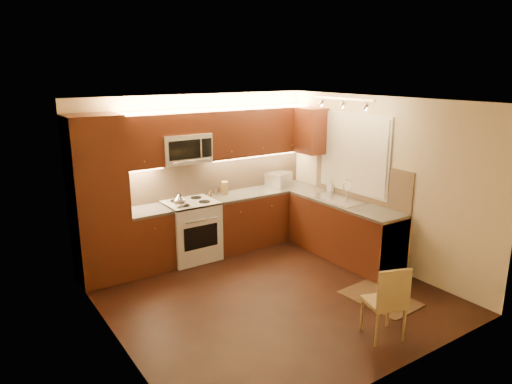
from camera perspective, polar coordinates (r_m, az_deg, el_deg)
floor at (r=6.29m, az=1.70°, el=-12.35°), size 4.00×4.00×0.01m
ceiling at (r=5.62m, az=1.90°, el=11.00°), size 4.00×4.00×0.01m
wall_back at (r=7.50m, az=-7.16°, el=2.18°), size 4.00×0.01×2.50m
wall_front at (r=4.45m, az=17.11°, el=-7.22°), size 4.00×0.01×2.50m
wall_left at (r=4.99m, az=-17.27°, el=-4.85°), size 0.01×4.00×2.50m
wall_right at (r=7.15m, az=14.93°, el=1.18°), size 0.01×4.00×2.50m
pantry at (r=6.68m, az=-18.65°, el=-0.94°), size 0.70×0.60×2.30m
base_cab_back_left at (r=7.08m, az=-13.02°, el=-5.77°), size 0.62×0.60×0.86m
counter_back_left at (r=6.94m, az=-13.24°, el=-2.29°), size 0.62×0.60×0.04m
base_cab_back_right at (r=7.97m, az=0.69°, el=-3.05°), size 1.92×0.60×0.86m
counter_back_right at (r=7.85m, az=0.70°, el=0.08°), size 1.92×0.60×0.04m
base_cab_right at (r=7.43m, az=10.66°, el=-4.67°), size 0.60×2.00×0.86m
counter_right at (r=7.29m, az=10.83°, el=-1.33°), size 0.60×2.00×0.04m
dishwasher at (r=6.98m, az=14.69°, el=-6.18°), size 0.58×0.60×0.84m
backsplash_back at (r=7.66m, az=-4.78°, el=2.13°), size 3.30×0.02×0.60m
backsplash_right at (r=7.42m, az=12.54°, el=1.40°), size 0.02×2.00×0.60m
upper_cab_back_left at (r=6.84m, az=-14.10°, el=5.97°), size 0.62×0.35×0.75m
upper_cab_back_right at (r=7.76m, az=0.20°, el=7.41°), size 1.92×0.35×0.75m
upper_cab_bridge at (r=7.07m, az=-8.92°, el=8.31°), size 0.76×0.35×0.31m
upper_cab_right_corner at (r=7.90m, az=6.71°, el=7.44°), size 0.35×0.50×0.75m
stove at (r=7.30m, az=-7.91°, el=-4.64°), size 0.76×0.65×0.92m
microwave at (r=7.11m, az=-8.75°, el=5.30°), size 0.76×0.38×0.44m
window_frame at (r=7.43m, az=11.85°, el=4.62°), size 0.03×1.44×1.24m
window_blinds at (r=7.42m, az=11.75°, el=4.61°), size 0.02×1.36×1.16m
sink at (r=7.37m, az=10.05°, el=-0.35°), size 0.52×0.86×0.15m
faucet at (r=7.47m, az=11.07°, el=0.40°), size 0.20×0.04×0.30m
track_light_bar at (r=6.92m, az=10.56°, el=11.14°), size 0.04×1.20×0.03m
kettle at (r=6.88m, az=-9.31°, el=-0.96°), size 0.19×0.19×0.22m
toaster_oven at (r=8.06m, az=2.77°, el=1.52°), size 0.51×0.45×0.25m
knife_block at (r=7.59m, az=-3.84°, el=0.51°), size 0.15×0.17×0.21m
spice_jar_a at (r=7.59m, az=-4.92°, el=0.06°), size 0.05×0.05×0.10m
spice_jar_b at (r=7.48m, az=-5.52°, el=-0.19°), size 0.05×0.05×0.10m
spice_jar_c at (r=7.50m, az=-5.59°, el=-0.18°), size 0.05×0.05×0.09m
spice_jar_d at (r=7.70m, az=-4.19°, el=0.24°), size 0.06×0.06×0.08m
soap_bottle at (r=7.83m, az=9.09°, el=0.83°), size 0.11×0.11×0.22m
rug at (r=6.37m, az=14.87°, el=-12.44°), size 0.68×0.97×0.01m
dining_chair at (r=5.40m, az=15.34°, el=-12.62°), size 0.48×0.48×0.86m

